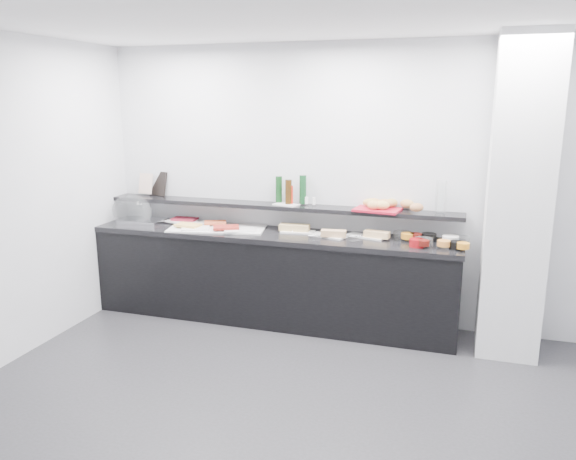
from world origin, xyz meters
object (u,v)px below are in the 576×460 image
(sandwich_plate_mid, at_px, (328,236))
(bread_tray, at_px, (377,210))
(cloche_base, at_px, (143,221))
(condiment_tray, at_px, (286,205))
(carafe, at_px, (441,197))
(framed_print, at_px, (158,183))

(sandwich_plate_mid, height_order, bread_tray, bread_tray)
(cloche_base, relative_size, condiment_tray, 1.91)
(bread_tray, bearing_deg, condiment_tray, -173.00)
(sandwich_plate_mid, distance_m, carafe, 1.09)
(condiment_tray, bearing_deg, bread_tray, 14.37)
(condiment_tray, xyz_separation_m, carafe, (1.47, 0.04, 0.14))
(condiment_tray, height_order, carafe, carafe)
(cloche_base, xyz_separation_m, framed_print, (0.05, 0.27, 0.36))
(condiment_tray, bearing_deg, sandwich_plate_mid, -3.02)
(carafe, bearing_deg, condiment_tray, -178.47)
(condiment_tray, height_order, bread_tray, bread_tray)
(carafe, bearing_deg, framed_print, 178.18)
(cloche_base, bearing_deg, carafe, 3.80)
(condiment_tray, bearing_deg, cloche_base, -159.67)
(sandwich_plate_mid, bearing_deg, carafe, 28.98)
(sandwich_plate_mid, relative_size, carafe, 1.14)
(condiment_tray, bearing_deg, carafe, 16.59)
(cloche_base, height_order, bread_tray, bread_tray)
(carafe, bearing_deg, sandwich_plate_mid, -169.25)
(framed_print, xyz_separation_m, condiment_tray, (1.49, -0.13, -0.12))
(cloche_base, bearing_deg, framed_print, 80.77)
(sandwich_plate_mid, relative_size, bread_tray, 0.82)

